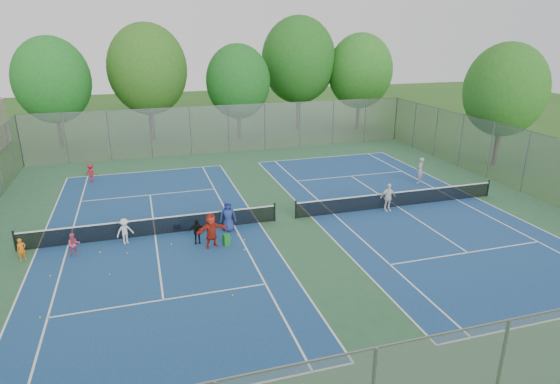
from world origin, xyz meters
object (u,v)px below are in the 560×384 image
Objects in this scene: net_left at (154,227)px; ball_hopper at (226,240)px; net_right at (398,199)px; instructor at (420,171)px; ball_crate at (177,226)px.

net_left is 3.99m from ball_hopper.
instructor reaches higher than net_right.
net_right is at bearing 1.63° from instructor.
net_left is 1.00× the size of net_right.
instructor is (17.75, 3.60, 0.45)m from net_left.
net_left reaches higher than ball_crate.
instructor is at bearing 22.09° from ball_hopper.
instructor is (3.75, 3.60, 0.45)m from net_right.
ball_hopper is 15.62m from instructor.
net_right is at bearing 0.00° from net_left.
net_left and net_right have the same top height.
instructor reaches higher than ball_crate.
instructor is (14.47, 5.87, 0.61)m from ball_hopper.
net_left is 35.65× the size of ball_crate.
ball_crate is at bearing 127.67° from ball_hopper.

